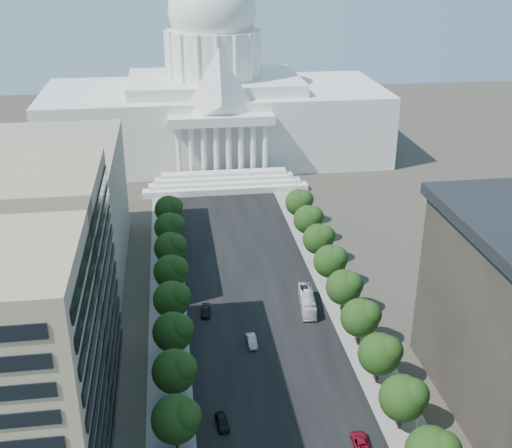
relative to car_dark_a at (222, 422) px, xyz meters
name	(u,v)px	position (x,y,z in m)	size (l,w,h in m)	color
road_asphalt	(248,278)	(10.61, 49.49, -0.79)	(30.00, 260.00, 0.01)	black
sidewalk_left	(167,283)	(-8.39, 49.49, -0.79)	(8.00, 260.00, 0.02)	gray
sidewalk_right	(327,273)	(29.61, 49.49, -0.79)	(8.00, 260.00, 0.02)	gray
capitol	(215,102)	(10.61, 144.38, 19.22)	(120.00, 56.00, 73.00)	white
office_block_left_far	(37,214)	(-37.39, 59.49, 14.21)	(38.00, 52.00, 30.00)	gray
tree_l_c	(178,418)	(-7.05, -4.70, 5.66)	(7.79, 7.60, 9.97)	#33261C
tree_l_d	(176,370)	(-7.05, 7.30, 5.66)	(7.79, 7.60, 9.97)	#33261C
tree_l_e	(174,331)	(-7.05, 19.30, 5.66)	(7.79, 7.60, 9.97)	#33261C
tree_l_f	(173,298)	(-7.05, 31.30, 5.66)	(7.79, 7.60, 9.97)	#33261C
tree_l_g	(172,271)	(-7.05, 43.30, 5.66)	(7.79, 7.60, 9.97)	#33261C
tree_l_h	(171,247)	(-7.05, 55.30, 5.66)	(7.79, 7.60, 9.97)	#33261C
tree_l_i	(170,227)	(-7.05, 67.30, 5.66)	(7.79, 7.60, 9.97)	#33261C
tree_l_j	(170,209)	(-7.05, 79.30, 5.66)	(7.79, 7.60, 9.97)	#33261C
tree_r_c	(405,397)	(28.95, -4.70, 5.66)	(7.79, 7.60, 9.97)	#33261C
tree_r_d	(381,353)	(28.95, 7.30, 5.66)	(7.79, 7.60, 9.97)	#33261C
tree_r_e	(362,317)	(28.95, 19.30, 5.66)	(7.79, 7.60, 9.97)	#33261C
tree_r_f	(346,286)	(28.95, 31.30, 5.66)	(7.79, 7.60, 9.97)	#33261C
tree_r_g	(332,261)	(28.95, 43.30, 5.66)	(7.79, 7.60, 9.97)	#33261C
tree_r_h	(320,238)	(28.95, 55.30, 5.66)	(7.79, 7.60, 9.97)	#33261C
tree_r_i	(309,219)	(28.95, 67.30, 5.66)	(7.79, 7.60, 9.97)	#33261C
tree_r_j	(300,202)	(28.95, 79.30, 5.66)	(7.79, 7.60, 9.97)	#33261C
streetlight_b	(416,403)	(30.51, -5.51, 5.03)	(2.61, 0.44, 9.00)	gray
streetlight_c	(369,318)	(30.51, 19.49, 5.03)	(2.61, 0.44, 9.00)	gray
streetlight_d	(337,260)	(30.51, 44.49, 5.03)	(2.61, 0.44, 9.00)	gray
streetlight_e	(313,217)	(30.51, 69.49, 5.03)	(2.61, 0.44, 9.00)	gray
streetlight_f	(295,185)	(30.51, 94.49, 5.03)	(2.61, 0.44, 9.00)	gray
car_dark_a	(222,422)	(0.00, 0.00, 0.00)	(1.88, 4.66, 1.59)	black
car_silver	(252,341)	(7.87, 22.29, 0.02)	(1.73, 4.95, 1.63)	#94979B
car_red	(361,442)	(21.22, -7.49, -0.03)	(2.52, 5.46, 1.52)	maroon
car_dark_b	(206,312)	(-0.40, 34.66, -0.09)	(1.96, 4.83, 1.40)	black
city_bus	(307,301)	(21.50, 34.30, 0.90)	(2.84, 12.15, 3.39)	silver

